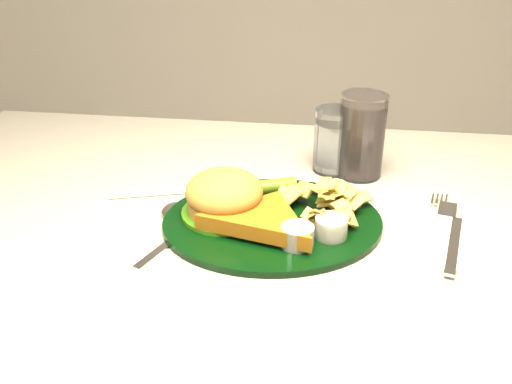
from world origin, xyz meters
TOP-DOWN VIEW (x-y plane):
  - dinner_plate at (0.01, 0.01)m, footprint 0.34×0.30m
  - water_glass at (0.09, 0.20)m, footprint 0.08×0.08m
  - cola_glass at (0.13, 0.19)m, footprint 0.09×0.09m
  - fork_napkin at (0.24, -0.00)m, footprint 0.18×0.21m
  - spoon at (-0.12, -0.06)m, footprint 0.10×0.18m
  - wrapped_straw at (-0.14, 0.09)m, footprint 0.23×0.14m

SIDE VIEW (x-z plane):
  - wrapped_straw at x=-0.14m, z-range 0.75..0.76m
  - spoon at x=-0.12m, z-range 0.75..0.76m
  - fork_napkin at x=0.24m, z-range 0.75..0.76m
  - dinner_plate at x=0.01m, z-range 0.75..0.82m
  - water_glass at x=0.09m, z-range 0.75..0.85m
  - cola_glass at x=0.13m, z-range 0.75..0.88m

